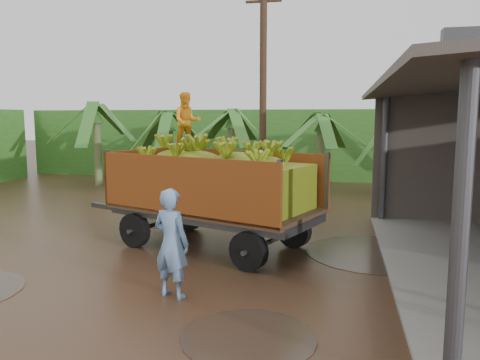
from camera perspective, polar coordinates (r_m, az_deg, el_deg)
name	(u,v)px	position (r m, az deg, el deg)	size (l,w,h in m)	color
ground	(148,267)	(10.43, -11.17, -10.32)	(100.00, 100.00, 0.00)	black
hedge_north	(229,143)	(25.84, -1.31, 4.53)	(22.00, 3.00, 3.60)	#2D661E
banana_trailer	(213,187)	(11.43, -3.26, -0.81)	(7.00, 4.09, 3.84)	#B7551A
man_blue	(171,243)	(8.43, -8.37, -7.61)	(0.72, 0.47, 1.97)	#6D94C8
utility_pole	(263,98)	(16.05, 2.82, 9.91)	(1.20, 0.24, 7.56)	#47301E
banana_plants	(58,155)	(18.16, -21.35, 2.89)	(24.40, 19.92, 4.12)	#2D661E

